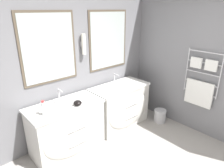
# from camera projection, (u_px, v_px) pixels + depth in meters

# --- Properties ---
(wall_back) EXTENTS (5.04, 0.15, 2.60)m
(wall_back) POSITION_uv_depth(u_px,v_px,m) (71.00, 63.00, 3.29)
(wall_back) COLOR slate
(wall_back) RESTS_ON ground_plane
(wall_right) EXTENTS (0.13, 4.19, 2.60)m
(wall_right) POSITION_uv_depth(u_px,v_px,m) (191.00, 61.00, 3.55)
(wall_right) COLOR slate
(wall_right) RESTS_ON ground_plane
(vanity_left) EXTENTS (1.13, 0.63, 0.81)m
(vanity_left) POSITION_uv_depth(u_px,v_px,m) (68.00, 128.00, 3.12)
(vanity_left) COLOR silver
(vanity_left) RESTS_ON ground_plane
(vanity_right) EXTENTS (1.13, 0.63, 0.81)m
(vanity_right) POSITION_uv_depth(u_px,v_px,m) (121.00, 106.00, 3.84)
(vanity_right) COLOR silver
(vanity_right) RESTS_ON ground_plane
(faucet_left) EXTENTS (0.17, 0.13, 0.21)m
(faucet_left) POSITION_uv_depth(u_px,v_px,m) (59.00, 96.00, 3.06)
(faucet_left) COLOR silver
(faucet_left) RESTS_ON vanity_left
(faucet_right) EXTENTS (0.17, 0.13, 0.21)m
(faucet_right) POSITION_uv_depth(u_px,v_px,m) (115.00, 79.00, 3.78)
(faucet_right) COLOR silver
(faucet_right) RESTS_ON vanity_right
(toiletry_bottle) EXTENTS (0.06, 0.06, 0.21)m
(toiletry_bottle) POSITION_uv_depth(u_px,v_px,m) (44.00, 108.00, 2.68)
(toiletry_bottle) COLOR silver
(toiletry_bottle) RESTS_ON vanity_left
(amenity_bowl) EXTENTS (0.13, 0.13, 0.08)m
(amenity_bowl) POSITION_uv_depth(u_px,v_px,m) (78.00, 103.00, 2.97)
(amenity_bowl) COLOR black
(amenity_bowl) RESTS_ON vanity_left
(waste_bin) EXTENTS (0.24, 0.24, 0.26)m
(waste_bin) POSITION_uv_depth(u_px,v_px,m) (160.00, 115.00, 4.04)
(waste_bin) COLOR #B7B7BC
(waste_bin) RESTS_ON ground_plane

